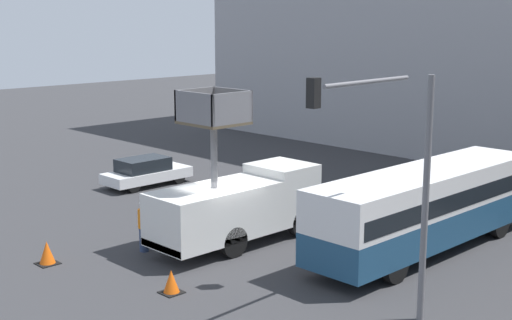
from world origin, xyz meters
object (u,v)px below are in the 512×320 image
Objects in this scene: utility_truck at (238,203)px; road_worker_near_truck at (143,225)px; traffic_light_pole at (384,151)px; traffic_cone_mid_road at (47,253)px; road_worker_directing at (331,233)px; traffic_cone_near_truck at (171,282)px; parked_car_curbside at (146,171)px; city_bus at (427,203)px.

utility_truck is 3.46m from road_worker_near_truck.
road_worker_near_truck is at bearing -167.37° from traffic_light_pole.
road_worker_near_truck reaches higher than traffic_cone_mid_road.
traffic_light_pole is 3.50× the size of road_worker_directing.
traffic_light_pole is 7.42m from traffic_cone_near_truck.
traffic_cone_near_truck is 0.92× the size of traffic_cone_mid_road.
traffic_light_pole reaches higher than traffic_cone_mid_road.
parked_car_curbside is at bearing -94.46° from road_worker_directing.
utility_truck is 1.02× the size of traffic_light_pole.
city_bus is 9.47m from traffic_cone_near_truck.
road_worker_near_truck is 10.03m from parked_car_curbside.
traffic_cone_mid_road is 11.35m from parked_car_curbside.
parked_car_curbside is (-8.12, 5.89, -0.24)m from road_worker_near_truck.
traffic_cone_mid_road is (-2.87, -6.06, -1.16)m from utility_truck.
utility_truck is 6.66m from city_bus.
traffic_cone_mid_road is (-4.93, -1.41, 0.03)m from traffic_cone_near_truck.
road_worker_near_truck is at bearing 69.03° from traffic_cone_mid_road.
traffic_light_pole is at bearing 27.02° from traffic_cone_mid_road.
traffic_light_pole is at bearing 36.27° from traffic_cone_near_truck.
road_worker_directing is at bearing -8.11° from parked_car_curbside.
city_bus reaches higher than traffic_cone_mid_road.
road_worker_directing reaches higher than traffic_cone_mid_road.
road_worker_near_truck is at bearing -48.67° from road_worker_directing.
road_worker_directing is at bearing 16.38° from utility_truck.
city_bus is 15.00× the size of traffic_cone_near_truck.
road_worker_directing is (3.49, 1.03, -0.57)m from utility_truck.
road_worker_near_truck is 4.15m from traffic_cone_near_truck.
road_worker_near_truck is at bearing -35.97° from parked_car_curbside.
traffic_light_pole reaches higher than road_worker_directing.
traffic_cone_near_truck is at bearing -10.46° from road_worker_directing.
parked_car_curbside is (-14.98, -1.26, -1.03)m from city_bus.
city_bus is 13.09m from traffic_cone_mid_road.
traffic_light_pole is 3.55× the size of road_worker_near_truck.
road_worker_directing is at bearing 158.22° from city_bus.
road_worker_near_truck reaches higher than parked_car_curbside.
traffic_light_pole reaches higher than traffic_cone_near_truck.
utility_truck is at bearing 135.29° from city_bus.
utility_truck is 9.42× the size of traffic_cone_near_truck.
traffic_cone_near_truck is at bearing 15.96° from traffic_cone_mid_road.
city_bus is at bearing 155.51° from road_worker_directing.
road_worker_directing is at bearing 149.75° from traffic_light_pole.
traffic_cone_mid_road is (-6.36, -7.09, -0.59)m from road_worker_directing.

